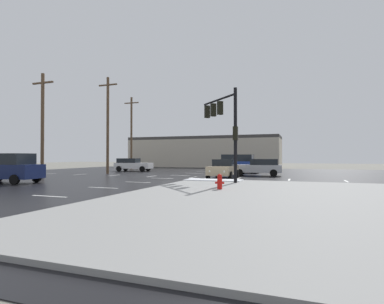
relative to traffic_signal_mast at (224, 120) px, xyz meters
The scene contains 16 objects.
ground_plane 8.49m from the traffic_signal_mast, 143.43° to the left, with size 120.00×120.00×0.00m, color slate.
road_asphalt 8.49m from the traffic_signal_mast, 143.43° to the left, with size 44.00×44.00×0.02m, color black.
sidewalk_corner 10.73m from the traffic_signal_mast, 51.24° to the right, with size 18.00×18.00×0.14m, color gray.
snow_strip_curbside 4.30m from the traffic_signal_mast, 158.20° to the left, with size 4.00×1.60×0.06m, color white.
lane_markings 7.02m from the traffic_signal_mast, 147.46° to the left, with size 36.15×36.15×0.01m.
traffic_signal_mast is the anchor object (origin of this frame).
fire_hydrant 6.50m from the traffic_signal_mast, 78.89° to the right, with size 0.48×0.26×0.79m.
strip_building_background 32.22m from the traffic_signal_mast, 109.92° to the left, with size 25.86×8.00×5.20m.
sedan_silver 9.17m from the traffic_signal_mast, 81.25° to the left, with size 4.63×2.27×1.58m.
sedan_tan 5.66m from the traffic_signal_mast, 104.12° to the left, with size 2.09×4.57×1.58m.
sedan_white 19.30m from the traffic_signal_mast, 140.14° to the left, with size 4.66×2.37×1.58m.
suv_blue 13.48m from the traffic_signal_mast, 97.05° to the left, with size 4.84×2.18×2.03m.
suv_navy 15.38m from the traffic_signal_mast, 159.57° to the right, with size 4.99×2.60×2.03m.
utility_pole_mid 15.73m from the traffic_signal_mast, behind, with size 2.20×0.28×8.93m.
utility_pole_far 15.47m from the traffic_signal_mast, 155.62° to the left, with size 2.20×0.28×10.17m.
utility_pole_distant 24.19m from the traffic_signal_mast, 136.24° to the left, with size 2.20×0.28×10.19m.
Camera 1 is at (10.84, -24.86, 1.86)m, focal length 28.36 mm.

